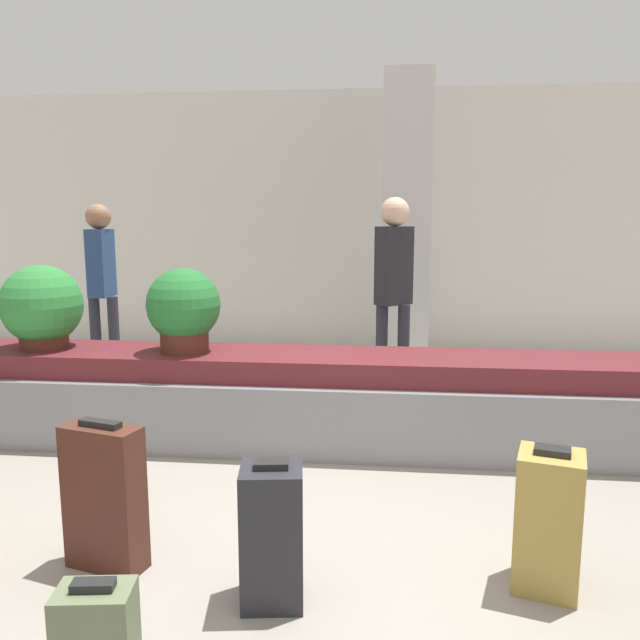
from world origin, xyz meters
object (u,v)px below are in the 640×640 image
object	(u,v)px
suitcase_0	(271,534)
suitcase_4	(104,497)
traveler_2	(102,274)
traveler_1	(394,278)
potted_plant_1	(42,307)
pillar	(406,224)
potted_plant_0	(184,309)
suitcase_5	(548,521)

from	to	relation	value
suitcase_0	suitcase_4	xyz separation A→B (m)	(-0.83, 0.18, 0.04)
suitcase_4	traveler_2	xyz separation A→B (m)	(-1.58, 3.43, 0.74)
suitcase_4	traveler_2	world-z (taller)	traveler_2
traveler_1	traveler_2	bearing A→B (deg)	128.11
suitcase_4	potted_plant_1	xyz separation A→B (m)	(-1.29, 1.78, 0.64)
suitcase_0	traveler_2	world-z (taller)	traveler_2
suitcase_4	traveler_1	world-z (taller)	traveler_1
pillar	potted_plant_0	world-z (taller)	pillar
pillar	suitcase_0	world-z (taller)	pillar
suitcase_4	potted_plant_1	distance (m)	2.29
pillar	potted_plant_1	distance (m)	3.82
pillar	suitcase_0	bearing A→B (deg)	-98.60
potted_plant_1	suitcase_4	bearing A→B (deg)	-54.13
suitcase_0	traveler_2	size ratio (longest dim) A/B	0.36
suitcase_0	potted_plant_1	bearing A→B (deg)	129.18
pillar	suitcase_0	distance (m)	4.72
traveler_1	suitcase_0	bearing A→B (deg)	-143.52
pillar	potted_plant_0	distance (m)	3.12
pillar	potted_plant_1	size ratio (longest dim) A/B	5.05
pillar	suitcase_0	size ratio (longest dim) A/B	4.96
potted_plant_1	traveler_1	distance (m)	2.94
suitcase_0	suitcase_4	size ratio (longest dim) A/B	0.88
potted_plant_0	suitcase_0	bearing A→B (deg)	-62.56
suitcase_0	traveler_1	distance (m)	3.34
traveler_1	traveler_2	distance (m)	2.99
traveler_2	traveler_1	bearing A→B (deg)	80.64
suitcase_4	traveler_1	size ratio (longest dim) A/B	0.40
suitcase_5	traveler_1	world-z (taller)	traveler_1
suitcase_0	suitcase_4	distance (m)	0.85
suitcase_0	suitcase_5	bearing A→B (deg)	2.52
pillar	traveler_1	bearing A→B (deg)	-95.89
pillar	potted_plant_0	size ratio (longest dim) A/B	5.15
potted_plant_1	traveler_1	world-z (taller)	traveler_1
pillar	suitcase_4	bearing A→B (deg)	-109.35
suitcase_0	traveler_1	size ratio (longest dim) A/B	0.35
potted_plant_0	traveler_2	world-z (taller)	traveler_2
pillar	traveler_1	xyz separation A→B (m)	(-0.13, -1.30, -0.47)
traveler_1	traveler_2	size ratio (longest dim) A/B	1.02
potted_plant_1	pillar	bearing A→B (deg)	42.10
suitcase_4	traveler_1	bearing A→B (deg)	80.23
pillar	traveler_2	xyz separation A→B (m)	(-3.10, -0.88, -0.51)
suitcase_0	suitcase_4	bearing A→B (deg)	159.71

